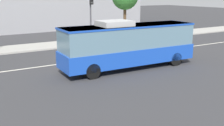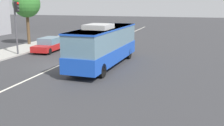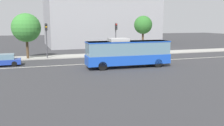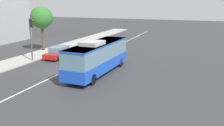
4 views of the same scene
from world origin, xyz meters
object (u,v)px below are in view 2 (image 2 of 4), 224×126
object	(u,v)px
traffic_light_mid_block	(17,19)
street_tree_kerbside_left	(27,4)
transit_bus	(104,44)
sedan_red	(49,45)

from	to	relation	value
traffic_light_mid_block	street_tree_kerbside_left	world-z (taller)	street_tree_kerbside_left
transit_bus	street_tree_kerbside_left	xyz separation A→B (m)	(7.71, 12.28, 3.04)
transit_bus	traffic_light_mid_block	size ratio (longest dim) A/B	1.94
traffic_light_mid_block	street_tree_kerbside_left	size ratio (longest dim) A/B	0.80
transit_bus	sedan_red	xyz separation A→B (m)	(4.60, 7.67, -1.09)
sedan_red	street_tree_kerbside_left	size ratio (longest dim) A/B	0.71
sedan_red	street_tree_kerbside_left	world-z (taller)	street_tree_kerbside_left
street_tree_kerbside_left	sedan_red	bearing A→B (deg)	-124.02
sedan_red	street_tree_kerbside_left	xyz separation A→B (m)	(3.11, 4.60, 4.12)
sedan_red	transit_bus	bearing A→B (deg)	56.71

